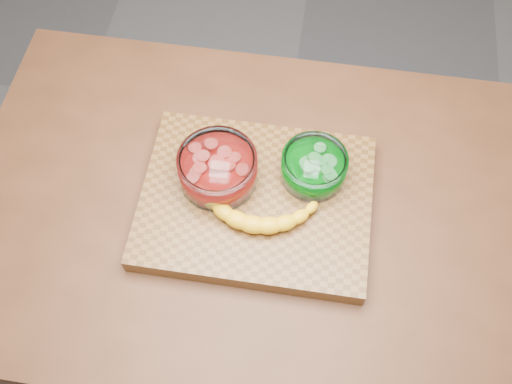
# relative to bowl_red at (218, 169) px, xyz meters

# --- Properties ---
(ground) EXTENTS (3.50, 3.50, 0.00)m
(ground) POSITION_rel_bowl_red_xyz_m (0.08, -0.03, -0.98)
(ground) COLOR slate
(ground) RESTS_ON ground
(counter) EXTENTS (1.20, 0.80, 0.90)m
(counter) POSITION_rel_bowl_red_xyz_m (0.08, -0.03, -0.53)
(counter) COLOR #4D2A17
(counter) RESTS_ON ground
(cutting_board) EXTENTS (0.45, 0.35, 0.04)m
(cutting_board) POSITION_rel_bowl_red_xyz_m (0.08, -0.03, -0.06)
(cutting_board) COLOR brown
(cutting_board) RESTS_ON counter
(bowl_red) EXTENTS (0.15, 0.15, 0.07)m
(bowl_red) POSITION_rel_bowl_red_xyz_m (0.00, 0.00, 0.00)
(bowl_red) COLOR white
(bowl_red) RESTS_ON cutting_board
(bowl_green) EXTENTS (0.13, 0.13, 0.06)m
(bowl_green) POSITION_rel_bowl_red_xyz_m (0.18, 0.04, -0.00)
(bowl_green) COLOR white
(bowl_green) RESTS_ON cutting_board
(banana) EXTENTS (0.26, 0.12, 0.04)m
(banana) POSITION_rel_bowl_red_xyz_m (0.09, -0.07, -0.02)
(banana) COLOR yellow
(banana) RESTS_ON cutting_board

